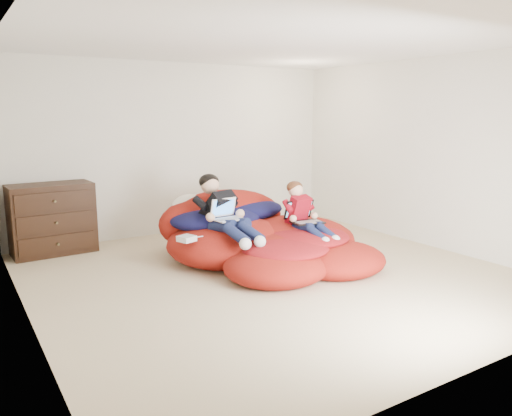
{
  "coord_description": "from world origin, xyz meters",
  "views": [
    {
      "loc": [
        -2.99,
        -4.42,
        1.78
      ],
      "look_at": [
        0.0,
        0.37,
        0.7
      ],
      "focal_mm": 35.0,
      "sensor_mm": 36.0,
      "label": 1
    }
  ],
  "objects_px": {
    "beanbag_pile": "(262,239)",
    "dresser": "(52,219)",
    "younger_boy": "(304,212)",
    "older_boy": "(222,209)",
    "laptop_white": "(226,214)",
    "laptop_black": "(304,216)"
  },
  "relations": [
    {
      "from": "beanbag_pile",
      "to": "younger_boy",
      "type": "distance_m",
      "value": 0.62
    },
    {
      "from": "beanbag_pile",
      "to": "younger_boy",
      "type": "height_order",
      "value": "younger_boy"
    },
    {
      "from": "dresser",
      "to": "laptop_white",
      "type": "bearing_deg",
      "value": -46.31
    },
    {
      "from": "dresser",
      "to": "older_boy",
      "type": "bearing_deg",
      "value": -44.4
    },
    {
      "from": "laptop_black",
      "to": "laptop_white",
      "type": "bearing_deg",
      "value": 161.09
    },
    {
      "from": "beanbag_pile",
      "to": "older_boy",
      "type": "bearing_deg",
      "value": 170.79
    },
    {
      "from": "beanbag_pile",
      "to": "laptop_white",
      "type": "xyz_separation_m",
      "value": [
        -0.5,
        -0.03,
        0.37
      ]
    },
    {
      "from": "beanbag_pile",
      "to": "dresser",
      "type": "bearing_deg",
      "value": 141.89
    },
    {
      "from": "dresser",
      "to": "beanbag_pile",
      "type": "relative_size",
      "value": 0.42
    },
    {
      "from": "younger_boy",
      "to": "laptop_black",
      "type": "relative_size",
      "value": 2.05
    },
    {
      "from": "beanbag_pile",
      "to": "older_boy",
      "type": "distance_m",
      "value": 0.66
    },
    {
      "from": "dresser",
      "to": "beanbag_pile",
      "type": "height_order",
      "value": "dresser"
    },
    {
      "from": "older_boy",
      "to": "beanbag_pile",
      "type": "bearing_deg",
      "value": -9.21
    },
    {
      "from": "dresser",
      "to": "younger_boy",
      "type": "distance_m",
      "value": 3.2
    },
    {
      "from": "older_boy",
      "to": "laptop_black",
      "type": "height_order",
      "value": "older_boy"
    },
    {
      "from": "dresser",
      "to": "older_boy",
      "type": "height_order",
      "value": "older_boy"
    },
    {
      "from": "older_boy",
      "to": "laptop_black",
      "type": "distance_m",
      "value": 0.99
    },
    {
      "from": "dresser",
      "to": "laptop_black",
      "type": "bearing_deg",
      "value": -38.54
    },
    {
      "from": "younger_boy",
      "to": "laptop_black",
      "type": "height_order",
      "value": "younger_boy"
    },
    {
      "from": "older_boy",
      "to": "laptop_white",
      "type": "relative_size",
      "value": 3.52
    },
    {
      "from": "dresser",
      "to": "beanbag_pile",
      "type": "xyz_separation_m",
      "value": [
        2.12,
        -1.66,
        -0.19
      ]
    },
    {
      "from": "beanbag_pile",
      "to": "laptop_white",
      "type": "distance_m",
      "value": 0.63
    }
  ]
}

